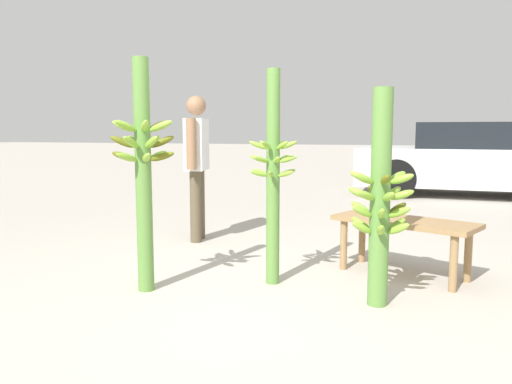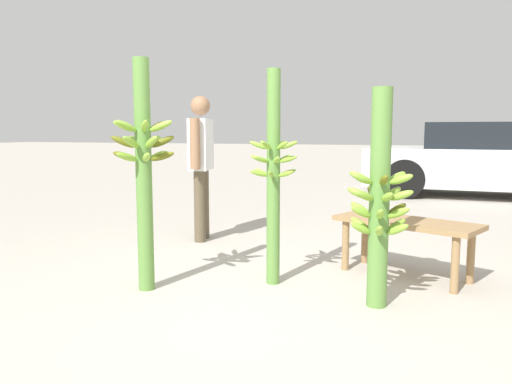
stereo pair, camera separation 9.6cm
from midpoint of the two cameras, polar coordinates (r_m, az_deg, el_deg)
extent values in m
plane|color=#B2AA9E|center=(3.52, -0.73, -12.75)|extent=(80.00, 80.00, 0.00)
cylinder|color=#5B8C3D|center=(3.75, -13.46, 1.71)|extent=(0.12, 0.12, 1.71)
ellipsoid|color=#5D6216|center=(3.83, -11.91, 7.37)|extent=(0.12, 0.20, 0.11)
ellipsoid|color=#84B238|center=(3.88, -13.87, 7.31)|extent=(0.16, 0.18, 0.11)
ellipsoid|color=#84B238|center=(3.80, -15.60, 7.27)|extent=(0.20, 0.08, 0.11)
ellipsoid|color=#84B238|center=(3.66, -15.41, 7.29)|extent=(0.12, 0.20, 0.11)
ellipsoid|color=#84B238|center=(3.60, -13.34, 7.36)|extent=(0.16, 0.18, 0.11)
ellipsoid|color=#84B238|center=(3.69, -11.57, 7.40)|extent=(0.20, 0.08, 0.11)
ellipsoid|color=#84B238|center=(3.63, -14.83, 5.52)|extent=(0.06, 0.19, 0.12)
ellipsoid|color=#84B238|center=(3.61, -12.61, 5.58)|extent=(0.19, 0.15, 0.12)
ellipsoid|color=#5D6216|center=(3.73, -11.41, 5.65)|extent=(0.19, 0.13, 0.12)
ellipsoid|color=#84B238|center=(3.86, -12.38, 5.67)|extent=(0.06, 0.19, 0.12)
ellipsoid|color=#84B238|center=(3.87, -14.47, 5.61)|extent=(0.19, 0.15, 0.12)
ellipsoid|color=#5D6216|center=(3.75, -15.72, 5.54)|extent=(0.19, 0.13, 0.12)
ellipsoid|color=#5D6216|center=(3.70, -11.42, 3.99)|extent=(0.20, 0.08, 0.10)
ellipsoid|color=#84B238|center=(3.84, -11.86, 4.09)|extent=(0.11, 0.20, 0.10)
ellipsoid|color=#84B238|center=(3.89, -13.88, 4.07)|extent=(0.16, 0.18, 0.10)
ellipsoid|color=#5D6216|center=(3.80, -15.57, 3.95)|extent=(0.20, 0.08, 0.10)
ellipsoid|color=#84B238|center=(3.65, -15.27, 3.85)|extent=(0.11, 0.20, 0.10)
ellipsoid|color=#84B238|center=(3.60, -13.14, 3.87)|extent=(0.16, 0.18, 0.10)
cylinder|color=#5B8C3D|center=(3.83, 1.24, 1.56)|extent=(0.10, 0.10, 1.65)
ellipsoid|color=#84B238|center=(3.92, 1.99, 5.42)|extent=(0.06, 0.15, 0.09)
ellipsoid|color=#84B238|center=(3.91, 0.29, 5.42)|extent=(0.14, 0.12, 0.09)
ellipsoid|color=#84B238|center=(3.81, -0.51, 5.38)|extent=(0.15, 0.09, 0.09)
ellipsoid|color=#84B238|center=(3.71, 0.46, 5.34)|extent=(0.06, 0.15, 0.09)
ellipsoid|color=#84B238|center=(3.72, 2.26, 5.34)|extent=(0.14, 0.12, 0.09)
ellipsoid|color=#84B238|center=(3.82, 3.00, 5.38)|extent=(0.15, 0.09, 0.09)
ellipsoid|color=#84B238|center=(3.90, 2.53, 3.85)|extent=(0.11, 0.15, 0.08)
ellipsoid|color=#84B238|center=(3.93, 0.87, 3.89)|extent=(0.10, 0.15, 0.08)
ellipsoid|color=#84B238|center=(3.86, -0.43, 3.83)|extent=(0.15, 0.04, 0.08)
ellipsoid|color=#84B238|center=(3.74, -0.09, 3.73)|extent=(0.11, 0.15, 0.08)
ellipsoid|color=#84B238|center=(3.70, 1.64, 3.69)|extent=(0.10, 0.15, 0.08)
ellipsoid|color=#84B238|center=(3.78, 2.95, 3.76)|extent=(0.15, 0.04, 0.08)
ellipsoid|color=#84B238|center=(3.90, -0.12, 2.28)|extent=(0.15, 0.09, 0.07)
ellipsoid|color=#84B238|center=(3.78, -0.43, 2.13)|extent=(0.14, 0.12, 0.07)
ellipsoid|color=#84B238|center=(3.71, 0.97, 2.03)|extent=(0.06, 0.15, 0.07)
ellipsoid|color=#84B238|center=(3.75, 2.66, 2.08)|extent=(0.15, 0.09, 0.07)
ellipsoid|color=#84B238|center=(3.87, 2.87, 2.23)|extent=(0.14, 0.12, 0.07)
ellipsoid|color=#84B238|center=(3.94, 1.50, 2.32)|extent=(0.06, 0.15, 0.07)
cylinder|color=#5B8C3D|center=(3.44, 13.22, -0.75)|extent=(0.14, 0.14, 1.47)
ellipsoid|color=#84B238|center=(3.38, 15.55, 1.45)|extent=(0.18, 0.09, 0.11)
ellipsoid|color=#84B238|center=(3.52, 15.02, 1.67)|extent=(0.16, 0.16, 0.11)
ellipsoid|color=#84B238|center=(3.56, 12.85, 1.80)|extent=(0.09, 0.18, 0.11)
ellipsoid|color=#84B238|center=(3.47, 11.09, 1.71)|extent=(0.18, 0.09, 0.11)
ellipsoid|color=#84B238|center=(3.33, 11.46, 1.49)|extent=(0.16, 0.16, 0.11)
ellipsoid|color=#5D6216|center=(3.29, 13.76, 1.35)|extent=(0.09, 0.18, 0.11)
ellipsoid|color=#84B238|center=(3.42, 15.57, -0.33)|extent=(0.18, 0.06, 0.11)
ellipsoid|color=#84B238|center=(3.55, 14.67, -0.04)|extent=(0.14, 0.17, 0.11)
ellipsoid|color=#5D6216|center=(3.57, 12.43, 0.06)|extent=(0.12, 0.18, 0.11)
ellipsoid|color=#84B238|center=(3.46, 10.94, -0.11)|extent=(0.18, 0.06, 0.11)
ellipsoid|color=#84B238|center=(3.33, 11.71, -0.40)|extent=(0.14, 0.17, 0.11)
ellipsoid|color=#84B238|center=(3.31, 14.11, -0.52)|extent=(0.12, 0.18, 0.11)
ellipsoid|color=#84B238|center=(3.59, 13.02, -1.71)|extent=(0.08, 0.18, 0.12)
ellipsoid|color=#84B238|center=(3.51, 11.16, -1.85)|extent=(0.18, 0.11, 0.12)
ellipsoid|color=#84B238|center=(3.38, 11.25, -2.20)|extent=(0.16, 0.15, 0.12)
ellipsoid|color=#84B238|center=(3.31, 13.36, -2.43)|extent=(0.08, 0.18, 0.12)
ellipsoid|color=#84B238|center=(3.39, 15.29, -2.27)|extent=(0.18, 0.11, 0.12)
ellipsoid|color=#5D6216|center=(3.53, 15.04, -1.91)|extent=(0.16, 0.15, 0.12)
ellipsoid|color=#84B238|center=(3.40, 11.20, -4.02)|extent=(0.16, 0.14, 0.12)
ellipsoid|color=#84B238|center=(3.33, 13.28, -4.28)|extent=(0.07, 0.17, 0.12)
ellipsoid|color=#84B238|center=(3.41, 15.20, -4.08)|extent=(0.18, 0.11, 0.12)
ellipsoid|color=#84B238|center=(3.55, 14.99, -3.66)|extent=(0.16, 0.14, 0.12)
ellipsoid|color=#84B238|center=(3.60, 13.00, -3.43)|extent=(0.07, 0.17, 0.12)
ellipsoid|color=#84B238|center=(3.53, 11.14, -3.60)|extent=(0.18, 0.11, 0.12)
cylinder|color=brown|center=(5.56, -6.99, -1.36)|extent=(0.14, 0.14, 0.77)
cylinder|color=brown|center=(5.37, -7.41, -1.66)|extent=(0.14, 0.14, 0.77)
cube|color=white|center=(5.41, -7.30, 5.42)|extent=(0.28, 0.46, 0.55)
cylinder|color=#936B4C|center=(5.68, -6.73, 5.63)|extent=(0.12, 0.12, 0.52)
cylinder|color=#936B4C|center=(5.15, -7.95, 5.48)|extent=(0.12, 0.12, 0.52)
sphere|color=#936B4C|center=(5.42, -7.37, 9.76)|extent=(0.21, 0.21, 0.21)
cube|color=#99754C|center=(4.25, 15.95, -3.28)|extent=(1.22, 0.86, 0.04)
cylinder|color=#99754C|center=(4.65, 11.45, -5.25)|extent=(0.06, 0.06, 0.43)
cylinder|color=#99754C|center=(4.28, 22.49, -6.71)|extent=(0.06, 0.06, 0.43)
cylinder|color=#99754C|center=(4.38, 9.37, -5.96)|extent=(0.06, 0.06, 0.43)
cylinder|color=#99754C|center=(3.98, 21.00, -7.63)|extent=(0.06, 0.06, 0.43)
cube|color=silver|center=(9.97, 22.81, 2.68)|extent=(3.98, 1.82, 0.69)
cube|color=black|center=(9.96, 23.88, 5.94)|extent=(2.21, 1.64, 0.46)
cylinder|color=black|center=(9.20, 15.46, 1.49)|extent=(0.70, 0.22, 0.69)
cylinder|color=black|center=(10.75, 15.98, 2.23)|extent=(0.70, 0.22, 0.69)
camera|label=1|loc=(0.05, -90.74, -0.09)|focal=35.00mm
camera|label=2|loc=(0.05, 89.26, 0.09)|focal=35.00mm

